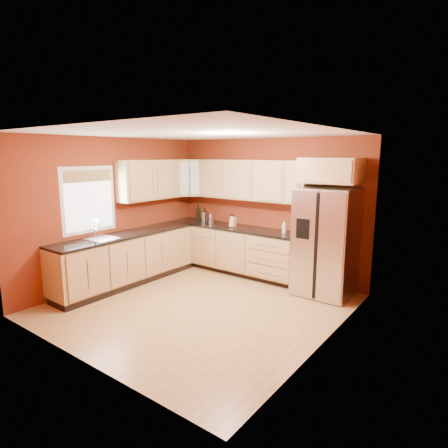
% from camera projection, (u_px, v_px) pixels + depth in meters
% --- Properties ---
extents(floor, '(4.00, 4.00, 0.00)m').
position_uv_depth(floor, '(199.00, 305.00, 5.80)').
color(floor, '#AB8242').
rests_on(floor, ground).
extents(ceiling, '(4.00, 4.00, 0.00)m').
position_uv_depth(ceiling, '(197.00, 133.00, 5.32)').
color(ceiling, silver).
rests_on(ceiling, wall_back).
extents(wall_back, '(4.00, 0.04, 2.60)m').
position_uv_depth(wall_back, '(266.00, 208.00, 7.14)').
color(wall_back, maroon).
rests_on(wall_back, floor).
extents(wall_front, '(4.00, 0.04, 2.60)m').
position_uv_depth(wall_front, '(76.00, 250.00, 3.99)').
color(wall_front, maroon).
rests_on(wall_front, floor).
extents(wall_left, '(0.04, 4.00, 2.60)m').
position_uv_depth(wall_left, '(114.00, 211.00, 6.74)').
color(wall_left, maroon).
rests_on(wall_left, floor).
extents(wall_right, '(0.04, 4.00, 2.60)m').
position_uv_depth(wall_right, '(328.00, 241.00, 4.39)').
color(wall_right, maroon).
rests_on(wall_right, floor).
extents(base_cabinets_back, '(2.90, 0.60, 0.88)m').
position_uv_depth(base_cabinets_back, '(234.00, 250.00, 7.38)').
color(base_cabinets_back, '#A68B50').
rests_on(base_cabinets_back, floor).
extents(base_cabinets_left, '(0.60, 2.80, 0.88)m').
position_uv_depth(base_cabinets_left, '(127.00, 260.00, 6.72)').
color(base_cabinets_left, '#A68B50').
rests_on(base_cabinets_left, floor).
extents(countertop_back, '(2.90, 0.62, 0.04)m').
position_uv_depth(countertop_back, '(233.00, 227.00, 7.29)').
color(countertop_back, black).
rests_on(countertop_back, base_cabinets_back).
extents(countertop_left, '(0.62, 2.80, 0.04)m').
position_uv_depth(countertop_left, '(126.00, 235.00, 6.63)').
color(countertop_left, black).
rests_on(countertop_left, base_cabinets_left).
extents(upper_cabinets_back, '(2.30, 0.33, 0.75)m').
position_uv_depth(upper_cabinets_back, '(251.00, 180.00, 7.06)').
color(upper_cabinets_back, '#A68B50').
rests_on(upper_cabinets_back, wall_back).
extents(upper_cabinets_left, '(0.33, 1.35, 0.75)m').
position_uv_depth(upper_cabinets_left, '(149.00, 180.00, 7.12)').
color(upper_cabinets_left, '#A68B50').
rests_on(upper_cabinets_left, wall_left).
extents(corner_upper_cabinet, '(0.67, 0.67, 0.75)m').
position_uv_depth(corner_upper_cabinet, '(189.00, 178.00, 7.76)').
color(corner_upper_cabinet, '#A68B50').
rests_on(corner_upper_cabinet, wall_back).
extents(over_fridge_cabinet, '(0.92, 0.60, 0.40)m').
position_uv_depth(over_fridge_cabinet, '(331.00, 170.00, 5.97)').
color(over_fridge_cabinet, '#A68B50').
rests_on(over_fridge_cabinet, wall_back).
extents(refrigerator, '(0.90, 0.75, 1.78)m').
position_uv_depth(refrigerator, '(326.00, 242.00, 6.12)').
color(refrigerator, '#A6A6AA').
rests_on(refrigerator, floor).
extents(window, '(0.03, 0.90, 1.00)m').
position_uv_depth(window, '(89.00, 200.00, 6.29)').
color(window, white).
rests_on(window, wall_left).
extents(sink_faucet, '(0.50, 0.42, 0.30)m').
position_uv_depth(sink_faucet, '(101.00, 230.00, 6.20)').
color(sink_faucet, silver).
rests_on(sink_faucet, countertop_left).
extents(canister_left, '(0.16, 0.16, 0.21)m').
position_uv_depth(canister_left, '(205.00, 217.00, 7.75)').
color(canister_left, '#A6A6AA').
rests_on(canister_left, countertop_back).
extents(canister_right, '(0.15, 0.15, 0.20)m').
position_uv_depth(canister_right, '(211.00, 218.00, 7.63)').
color(canister_right, '#A6A6AA').
rests_on(canister_right, countertop_back).
extents(wine_bottle_a, '(0.10, 0.10, 0.37)m').
position_uv_depth(wine_bottle_a, '(198.00, 212.00, 7.84)').
color(wine_bottle_a, black).
rests_on(wine_bottle_a, countertop_back).
extents(wine_bottle_b, '(0.09, 0.09, 0.31)m').
position_uv_depth(wine_bottle_b, '(205.00, 215.00, 7.71)').
color(wine_bottle_b, black).
rests_on(wine_bottle_b, countertop_back).
extents(knife_block, '(0.11, 0.10, 0.20)m').
position_uv_depth(knife_block, '(233.00, 222.00, 7.21)').
color(knife_block, tan).
rests_on(knife_block, countertop_back).
extents(soap_dispenser, '(0.07, 0.07, 0.21)m').
position_uv_depth(soap_dispenser, '(284.00, 227.00, 6.68)').
color(soap_dispenser, silver).
rests_on(soap_dispenser, countertop_back).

